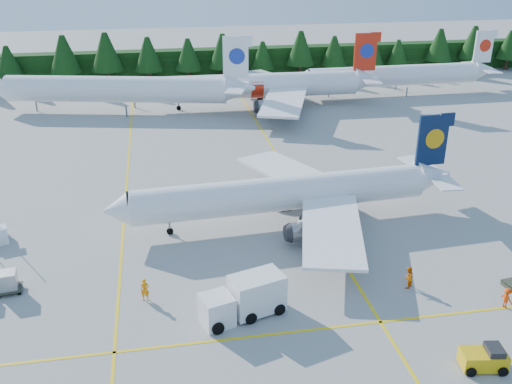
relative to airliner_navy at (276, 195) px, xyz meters
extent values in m
plane|color=#9D9D98|center=(-1.53, -12.03, -3.13)|extent=(320.00, 320.00, 0.00)
cube|color=yellow|center=(-15.53, 7.97, -3.13)|extent=(0.25, 120.00, 0.01)
cube|color=yellow|center=(4.47, 7.97, -3.13)|extent=(0.25, 120.00, 0.01)
cube|color=yellow|center=(-1.53, -18.03, -3.13)|extent=(80.00, 0.25, 0.01)
cube|color=black|center=(-1.53, 69.97, -0.13)|extent=(220.00, 4.00, 6.00)
cylinder|color=white|center=(0.58, 0.04, 0.07)|extent=(30.42, 5.41, 3.56)
cone|color=white|center=(-15.76, -0.97, 0.07)|extent=(2.70, 3.71, 3.56)
cube|color=#071838|center=(17.02, 1.04, 4.52)|extent=(3.39, 0.52, 5.52)
cube|color=white|center=(2.79, 7.75, -0.46)|extent=(9.86, 14.37, 1.01)
cylinder|color=slate|center=(1.16, 5.24, -1.71)|extent=(3.13, 2.05, 1.87)
cube|color=white|center=(3.71, -7.35, -0.46)|extent=(8.51, 14.26, 1.01)
cylinder|color=slate|center=(1.79, -5.06, -1.71)|extent=(3.13, 2.05, 1.87)
cylinder|color=slate|center=(-10.89, -0.67, -2.37)|extent=(0.21, 0.21, 1.51)
cylinder|color=white|center=(5.98, 44.77, 0.65)|extent=(35.74, 4.96, 4.20)
cone|color=white|center=(-13.31, 45.18, 0.65)|extent=(3.03, 4.26, 4.20)
cube|color=red|center=(25.38, 44.35, 5.89)|extent=(3.99, 0.45, 6.50)
cube|color=white|center=(9.32, 53.61, 0.02)|extent=(10.56, 16.88, 1.19)
cylinder|color=slate|center=(7.16, 50.82, -1.45)|extent=(3.61, 2.28, 2.20)
cube|color=white|center=(8.93, 35.79, 0.02)|extent=(11.12, 16.92, 1.19)
cylinder|color=slate|center=(6.90, 38.66, -1.45)|extent=(3.61, 2.28, 2.20)
cylinder|color=slate|center=(-7.57, 45.05, -2.24)|extent=(0.25, 0.25, 1.78)
cylinder|color=white|center=(-17.81, 45.60, 0.81)|extent=(37.30, 12.42, 4.38)
cube|color=white|center=(1.96, 41.16, 6.29)|extent=(4.15, 1.28, 6.79)
cylinder|color=slate|center=(-31.62, 48.69, -2.25)|extent=(0.26, 0.26, 1.75)
cylinder|color=white|center=(33.12, 49.28, 0.36)|extent=(33.01, 4.31, 3.88)
cone|color=white|center=(15.28, 49.04, 0.36)|extent=(2.77, 3.91, 3.88)
cube|color=white|center=(51.06, 49.51, 5.21)|extent=(3.69, 0.39, 6.01)
cylinder|color=slate|center=(20.60, 49.11, -2.35)|extent=(0.23, 0.23, 1.55)
cube|color=white|center=(-7.92, -15.94, -1.93)|extent=(2.85, 2.85, 2.39)
cube|color=black|center=(-7.92, -15.94, -1.37)|extent=(2.49, 2.64, 1.02)
cube|color=white|center=(-4.65, -14.93, -1.42)|extent=(4.66, 3.60, 2.96)
cube|color=gold|center=(9.42, -24.07, -2.43)|extent=(3.23, 2.07, 1.19)
cube|color=black|center=(10.06, -24.17, -1.68)|extent=(1.28, 1.55, 0.54)
cube|color=#36392A|center=(-24.48, -8.73, -2.75)|extent=(2.30, 1.89, 0.13)
cube|color=#B4B6B9|center=(-24.48, -8.73, -1.94)|extent=(1.66, 1.62, 1.48)
imported|color=orange|center=(-13.30, -11.84, -2.15)|extent=(0.75, 0.52, 1.97)
imported|color=#E36604|center=(8.49, -13.85, -2.15)|extent=(1.20, 1.18, 1.95)
imported|color=#D83804|center=(15.02, -17.91, -2.27)|extent=(0.62, 0.80, 1.72)
camera|label=1|loc=(-11.32, -51.79, 23.74)|focal=40.00mm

